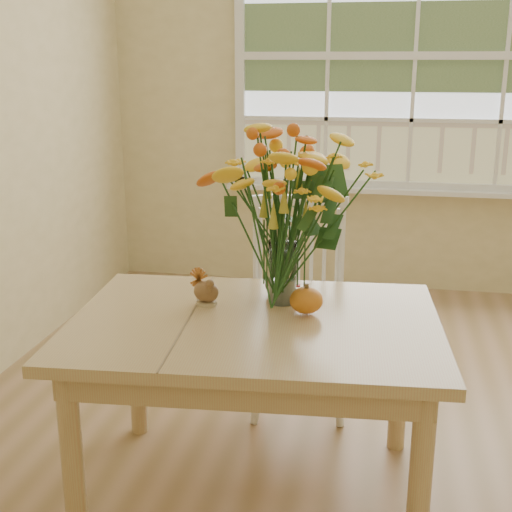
# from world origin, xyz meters

# --- Properties ---
(floor) EXTENTS (4.00, 4.50, 0.01)m
(floor) POSITION_xyz_m (0.00, 0.00, -0.01)
(floor) COLOR #987549
(floor) RESTS_ON ground
(wall_back) EXTENTS (4.00, 0.02, 2.70)m
(wall_back) POSITION_xyz_m (0.00, 2.25, 1.35)
(wall_back) COLOR #D5C488
(wall_back) RESTS_ON floor
(window) EXTENTS (2.42, 0.12, 1.74)m
(window) POSITION_xyz_m (0.00, 2.21, 1.53)
(window) COLOR silver
(window) RESTS_ON wall_back
(dining_table) EXTENTS (1.32, 0.99, 0.67)m
(dining_table) POSITION_xyz_m (-0.55, -0.23, 0.58)
(dining_table) COLOR tan
(dining_table) RESTS_ON floor
(windsor_chair) EXTENTS (0.49, 0.47, 0.93)m
(windsor_chair) POSITION_xyz_m (-0.50, 0.51, 0.52)
(windsor_chair) COLOR white
(windsor_chair) RESTS_ON floor
(flower_vase) EXTENTS (0.48, 0.48, 0.57)m
(flower_vase) POSITION_xyz_m (-0.49, -0.04, 1.02)
(flower_vase) COLOR white
(flower_vase) RESTS_ON dining_table
(pumpkin) EXTENTS (0.12, 0.12, 0.09)m
(pumpkin) POSITION_xyz_m (-0.39, -0.15, 0.72)
(pumpkin) COLOR #D16518
(pumpkin) RESTS_ON dining_table
(turkey_figurine) EXTENTS (0.11, 0.09, 0.12)m
(turkey_figurine) POSITION_xyz_m (-0.75, -0.12, 0.72)
(turkey_figurine) COLOR #CCB78C
(turkey_figurine) RESTS_ON dining_table
(dark_gourd) EXTENTS (0.13, 0.11, 0.07)m
(dark_gourd) POSITION_xyz_m (-0.53, 0.04, 0.71)
(dark_gourd) COLOR #38160F
(dark_gourd) RESTS_ON dining_table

